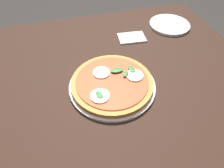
% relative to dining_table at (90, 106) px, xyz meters
% --- Properties ---
extents(ground_plane, '(6.00, 6.00, 0.00)m').
position_rel_dining_table_xyz_m(ground_plane, '(0.00, 0.00, -0.68)').
color(ground_plane, '#2D2B28').
extents(dining_table, '(1.44, 1.14, 0.77)m').
position_rel_dining_table_xyz_m(dining_table, '(0.00, 0.00, 0.00)').
color(dining_table, black).
rests_on(dining_table, ground_plane).
extents(serving_tray, '(0.33, 0.33, 0.01)m').
position_rel_dining_table_xyz_m(serving_tray, '(0.10, 0.00, 0.10)').
color(serving_tray, silver).
rests_on(serving_tray, dining_table).
extents(pizza, '(0.31, 0.31, 0.03)m').
position_rel_dining_table_xyz_m(pizza, '(0.10, 0.00, 0.11)').
color(pizza, '#C6843F').
rests_on(pizza, serving_tray).
extents(plate_white, '(0.21, 0.21, 0.01)m').
position_rel_dining_table_xyz_m(plate_white, '(0.51, 0.34, 0.10)').
color(plate_white, white).
rests_on(plate_white, dining_table).
extents(napkin, '(0.14, 0.10, 0.01)m').
position_rel_dining_table_xyz_m(napkin, '(0.28, 0.28, 0.09)').
color(napkin, white).
rests_on(napkin, dining_table).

